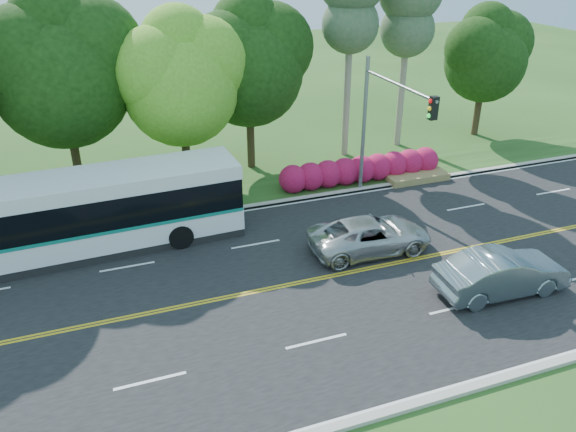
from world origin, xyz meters
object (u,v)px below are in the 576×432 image
object	(u,v)px
traffic_signal	(384,114)
suv	(370,235)
transit_bus	(85,215)
sedan	(502,273)

from	to	relation	value
traffic_signal	suv	world-z (taller)	traffic_signal
transit_bus	sedan	world-z (taller)	transit_bus
transit_bus	suv	xyz separation A→B (m)	(11.28, -4.11, -0.95)
transit_bus	sedan	bearing A→B (deg)	-33.38
transit_bus	suv	bearing A→B (deg)	-22.63
traffic_signal	sedan	distance (m)	9.41
sedan	suv	distance (m)	5.51
transit_bus	suv	world-z (taller)	transit_bus
suv	transit_bus	bearing A→B (deg)	71.97
sedan	suv	xyz separation A→B (m)	(-3.18, 4.50, -0.10)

